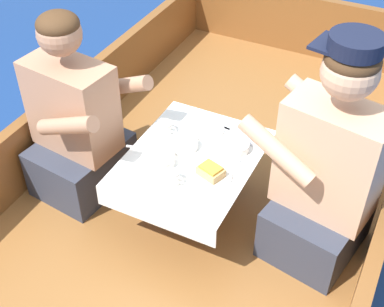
% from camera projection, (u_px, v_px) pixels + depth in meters
% --- Properties ---
extents(ground_plane, '(60.00, 60.00, 0.00)m').
position_uv_depth(ground_plane, '(189.00, 248.00, 2.73)').
color(ground_plane, navy).
extents(boat_deck, '(1.75, 3.59, 0.24)m').
position_uv_depth(boat_deck, '(189.00, 232.00, 2.65)').
color(boat_deck, brown).
rests_on(boat_deck, ground_plane).
extents(gunwale_port, '(0.06, 3.59, 0.36)m').
position_uv_depth(gunwale_port, '(42.00, 138.00, 2.74)').
color(gunwale_port, brown).
rests_on(gunwale_port, boat_deck).
extents(gunwale_starboard, '(0.06, 3.59, 0.36)m').
position_uv_depth(gunwale_starboard, '(375.00, 253.00, 2.17)').
color(gunwale_starboard, brown).
rests_on(gunwale_starboard, boat_deck).
extents(bow_coaming, '(1.63, 0.06, 0.41)m').
position_uv_depth(bow_coaming, '(305.00, 25.00, 3.64)').
color(bow_coaming, brown).
rests_on(bow_coaming, boat_deck).
extents(cockpit_table, '(0.55, 0.69, 0.35)m').
position_uv_depth(cockpit_table, '(192.00, 164.00, 2.39)').
color(cockpit_table, '#B2B2B7').
rests_on(cockpit_table, boat_deck).
extents(person_port, '(0.56, 0.49, 0.94)m').
position_uv_depth(person_port, '(76.00, 126.00, 2.51)').
color(person_port, '#333847').
rests_on(person_port, boat_deck).
extents(person_starboard, '(0.57, 0.52, 1.05)m').
position_uv_depth(person_starboard, '(326.00, 174.00, 2.17)').
color(person_starboard, '#333847').
rests_on(person_starboard, boat_deck).
extents(plate_sandwich, '(0.18, 0.18, 0.01)m').
position_uv_depth(plate_sandwich, '(211.00, 176.00, 2.26)').
color(plate_sandwich, white).
rests_on(plate_sandwich, cockpit_table).
extents(plate_bread, '(0.16, 0.16, 0.01)m').
position_uv_depth(plate_bread, '(207.00, 129.00, 2.51)').
color(plate_bread, white).
rests_on(plate_bread, cockpit_table).
extents(sandwich, '(0.12, 0.11, 0.05)m').
position_uv_depth(sandwich, '(211.00, 171.00, 2.25)').
color(sandwich, tan).
rests_on(sandwich, plate_sandwich).
extents(bowl_port_near, '(0.13, 0.13, 0.04)m').
position_uv_depth(bowl_port_near, '(184.00, 143.00, 2.40)').
color(bowl_port_near, white).
rests_on(bowl_port_near, cockpit_table).
extents(bowl_starboard_near, '(0.14, 0.14, 0.04)m').
position_uv_depth(bowl_starboard_near, '(158.00, 159.00, 2.32)').
color(bowl_starboard_near, white).
rests_on(bowl_starboard_near, cockpit_table).
extents(bowl_center_far, '(0.13, 0.13, 0.04)m').
position_uv_depth(bowl_center_far, '(235.00, 146.00, 2.39)').
color(bowl_center_far, white).
rests_on(bowl_center_far, cockpit_table).
extents(coffee_cup_port, '(0.09, 0.06, 0.06)m').
position_uv_depth(coffee_cup_port, '(172.00, 177.00, 2.22)').
color(coffee_cup_port, white).
rests_on(coffee_cup_port, cockpit_table).
extents(coffee_cup_starboard, '(0.10, 0.07, 0.06)m').
position_uv_depth(coffee_cup_starboard, '(165.00, 127.00, 2.48)').
color(coffee_cup_starboard, white).
rests_on(coffee_cup_starboard, cockpit_table).
extents(utensil_fork_starboard, '(0.17, 0.05, 0.00)m').
position_uv_depth(utensil_fork_starboard, '(236.00, 133.00, 2.50)').
color(utensil_fork_starboard, silver).
rests_on(utensil_fork_starboard, cockpit_table).
extents(utensil_spoon_starboard, '(0.07, 0.17, 0.01)m').
position_uv_depth(utensil_spoon_starboard, '(237.00, 166.00, 2.32)').
color(utensil_spoon_starboard, silver).
rests_on(utensil_spoon_starboard, cockpit_table).
extents(utensil_spoon_center, '(0.06, 0.17, 0.01)m').
position_uv_depth(utensil_spoon_center, '(254.00, 131.00, 2.50)').
color(utensil_spoon_center, silver).
rests_on(utensil_spoon_center, cockpit_table).
extents(utensil_knife_port, '(0.17, 0.06, 0.00)m').
position_uv_depth(utensil_knife_port, '(144.00, 148.00, 2.41)').
color(utensil_knife_port, silver).
rests_on(utensil_knife_port, cockpit_table).
extents(utensil_knife_starboard, '(0.14, 0.11, 0.00)m').
position_uv_depth(utensil_knife_starboard, '(148.00, 179.00, 2.25)').
color(utensil_knife_starboard, silver).
rests_on(utensil_knife_starboard, cockpit_table).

